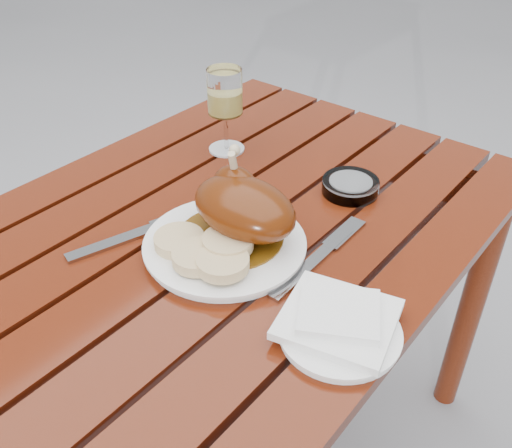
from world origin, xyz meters
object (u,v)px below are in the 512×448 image
at_px(wine_glass, 225,111).
at_px(side_plate, 339,333).
at_px(ashtray, 350,186).
at_px(table, 221,365).
at_px(dinner_plate, 225,246).

relative_size(wine_glass, side_plate, 1.04).
bearing_deg(ashtray, table, -116.64).
xyz_separation_m(table, ashtray, (0.13, 0.26, 0.39)).
bearing_deg(wine_glass, table, -53.07).
xyz_separation_m(table, wine_glass, (-0.18, 0.24, 0.47)).
bearing_deg(table, side_plate, -14.79).
xyz_separation_m(dinner_plate, wine_glass, (-0.24, 0.27, 0.08)).
distance_m(table, ashtray, 0.48).
height_order(wine_glass, side_plate, wine_glass).
bearing_deg(table, wine_glass, 126.93).
bearing_deg(dinner_plate, table, 148.28).
height_order(table, dinner_plate, dinner_plate).
relative_size(dinner_plate, wine_glass, 1.51).
relative_size(table, ashtray, 10.74).
height_order(table, ashtray, ashtray).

